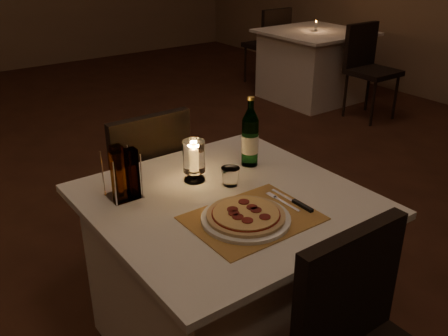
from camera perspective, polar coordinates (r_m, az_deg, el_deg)
floor at (r=2.85m, az=-8.83°, el=-11.14°), size 8.00×10.00×0.02m
main_table at (r=2.13m, az=0.32°, el=-12.08°), size 1.00×1.00×0.74m
chair_far at (r=2.57m, az=-9.16°, el=-0.96°), size 0.42×0.42×0.90m
placemat at (r=1.80m, az=3.25°, el=-5.75°), size 0.45×0.34×0.00m
plate at (r=1.78m, az=2.51°, el=-5.80°), size 0.32×0.32×0.01m
pizza at (r=1.77m, az=2.52°, el=-5.35°), size 0.28×0.28×0.02m
fork at (r=1.92m, az=6.46°, el=-3.71°), size 0.02×0.18×0.00m
knife at (r=1.90m, az=8.48°, el=-4.03°), size 0.02×0.22×0.01m
tumbler at (r=2.02m, az=0.74°, el=-0.98°), size 0.08×0.08×0.08m
water_bottle at (r=2.17m, az=2.99°, el=3.42°), size 0.07×0.07×0.31m
hurricane_candle at (r=2.03m, az=-3.46°, el=1.18°), size 0.09×0.09×0.18m
cruet_caddy at (r=1.93m, az=-11.47°, el=-0.81°), size 0.12×0.12×0.21m
neighbor_table_right at (r=5.62m, az=10.12°, el=11.50°), size 1.00×1.00×0.74m
neighbor_chair_ra at (r=5.13m, az=16.05°, el=11.63°), size 0.42×0.42×0.90m
neighbor_chair_rb at (r=6.09m, az=5.33°, el=14.49°), size 0.42×0.42×0.90m
neighbor_candle_right at (r=5.54m, az=10.45°, el=15.66°), size 0.03×0.03×0.11m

